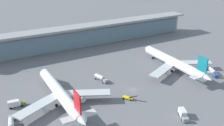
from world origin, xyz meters
TOP-DOWN VIEW (x-y plane):
  - ground_plane at (0.00, 0.00)m, footprint 1200.00×1200.00m
  - airliner_left_stand at (-34.13, 5.06)m, footprint 42.79×55.45m
  - airliner_centre_stand at (33.35, 7.88)m, footprint 42.78×55.53m
  - service_truck_near_nose_grey at (4.83, -29.21)m, footprint 5.29×7.56m
  - service_truck_under_wing_olive at (-52.16, 11.98)m, footprint 7.48×2.97m
  - service_truck_mid_apron_grey at (-56.15, -1.07)m, footprint 3.80×8.86m
  - service_truck_by_tail_yellow at (-6.56, -6.50)m, footprint 5.11×6.29m
  - service_truck_on_taxiway_grey at (-8.81, 16.40)m, footprint 4.32×8.89m
  - service_truck_at_far_stand_blue at (47.84, -7.29)m, footprint 5.71×8.74m
  - terminal_building at (0.00, 73.22)m, footprint 187.77×12.80m
  - safety_cone_bravo at (-33.99, -9.78)m, footprint 0.62×0.62m
  - safety_cone_charlie at (-37.69, -10.19)m, footprint 0.62×0.62m

SIDE VIEW (x-z plane):
  - ground_plane at x=0.00m, z-range 0.00..0.00m
  - safety_cone_bravo at x=-33.99m, z-range -0.03..0.67m
  - safety_cone_charlie at x=-37.69m, z-range -0.03..0.67m
  - service_truck_by_tail_yellow at x=-6.56m, z-range -0.54..2.16m
  - service_truck_near_nose_grey at x=4.83m, z-range 0.14..3.24m
  - service_truck_under_wing_olive at x=-52.16m, z-range 0.14..3.24m
  - service_truck_mid_apron_grey at x=-56.15m, z-range 0.23..3.18m
  - service_truck_on_taxiway_grey at x=-8.81m, z-range 0.23..3.18m
  - service_truck_at_far_stand_blue at x=47.84m, z-range 0.23..3.18m
  - airliner_left_stand at x=-34.13m, z-range -2.74..12.07m
  - airliner_centre_stand at x=33.35m, z-range -2.74..12.07m
  - terminal_building at x=0.00m, z-range 0.27..15.47m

